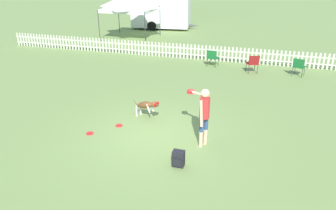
{
  "coord_description": "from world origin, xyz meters",
  "views": [
    {
      "loc": [
        2.74,
        -8.26,
        4.89
      ],
      "look_at": [
        0.22,
        0.53,
        0.83
      ],
      "focal_mm": 35.0,
      "sensor_mm": 36.0,
      "label": 1
    }
  ],
  "objects": [
    {
      "name": "ground_plane",
      "position": [
        0.0,
        0.0,
        0.0
      ],
      "size": [
        240.0,
        240.0,
        0.0
      ],
      "primitive_type": "plane",
      "color": "olive"
    },
    {
      "name": "handler_person",
      "position": [
        1.42,
        -0.12,
        1.09
      ],
      "size": [
        0.82,
        0.99,
        1.73
      ],
      "rotation": [
        0.0,
        0.0,
        1.07
      ],
      "color": "beige",
      "rests_on": "ground_plane"
    },
    {
      "name": "leaping_dog",
      "position": [
        -0.67,
        1.01,
        0.5
      ],
      "size": [
        1.17,
        0.73,
        0.79
      ],
      "rotation": [
        0.0,
        0.0,
        -2.07
      ],
      "color": "brown",
      "rests_on": "ground_plane"
    },
    {
      "name": "frisbee_near_handler",
      "position": [
        -2.01,
        -0.44,
        0.01
      ],
      "size": [
        0.22,
        0.22,
        0.02
      ],
      "color": "red",
      "rests_on": "ground_plane"
    },
    {
      "name": "frisbee_near_dog",
      "position": [
        -1.35,
        0.29,
        0.01
      ],
      "size": [
        0.22,
        0.22,
        0.02
      ],
      "color": "red",
      "rests_on": "ground_plane"
    },
    {
      "name": "backpack_on_grass",
      "position": [
        1.03,
        -1.34,
        0.21
      ],
      "size": [
        0.31,
        0.27,
        0.43
      ],
      "color": "black",
      "rests_on": "ground_plane"
    },
    {
      "name": "picket_fence",
      "position": [
        -0.0,
        8.52,
        0.4
      ],
      "size": [
        23.65,
        0.04,
        0.8
      ],
      "color": "beige",
      "rests_on": "ground_plane"
    },
    {
      "name": "folding_chair_blue_left",
      "position": [
        4.51,
        7.06,
        0.51
      ],
      "size": [
        0.63,
        0.65,
        0.86
      ],
      "rotation": [
        0.0,
        0.0,
        2.82
      ],
      "color": "#333338",
      "rests_on": "ground_plane"
    },
    {
      "name": "folding_chair_center",
      "position": [
        2.49,
        6.97,
        0.53
      ],
      "size": [
        0.64,
        0.66,
        0.88
      ],
      "rotation": [
        0.0,
        0.0,
        3.51
      ],
      "color": "#333338",
      "rests_on": "ground_plane"
    },
    {
      "name": "folding_chair_green_right",
      "position": [
        0.51,
        7.48,
        0.5
      ],
      "size": [
        0.59,
        0.6,
        0.84
      ],
      "rotation": [
        0.0,
        0.0,
        2.97
      ],
      "color": "#333338",
      "rests_on": "ground_plane"
    },
    {
      "name": "canopy_tent_main",
      "position": [
        -5.71,
        12.23,
        2.41
      ],
      "size": [
        3.14,
        3.14,
        2.98
      ],
      "color": "#333338",
      "rests_on": "ground_plane"
    },
    {
      "name": "equipment_trailer",
      "position": [
        -4.88,
        16.47,
        1.18
      ],
      "size": [
        5.23,
        2.72,
        2.23
      ],
      "rotation": [
        0.0,
        0.0,
        0.11
      ],
      "color": "white",
      "rests_on": "ground_plane"
    }
  ]
}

